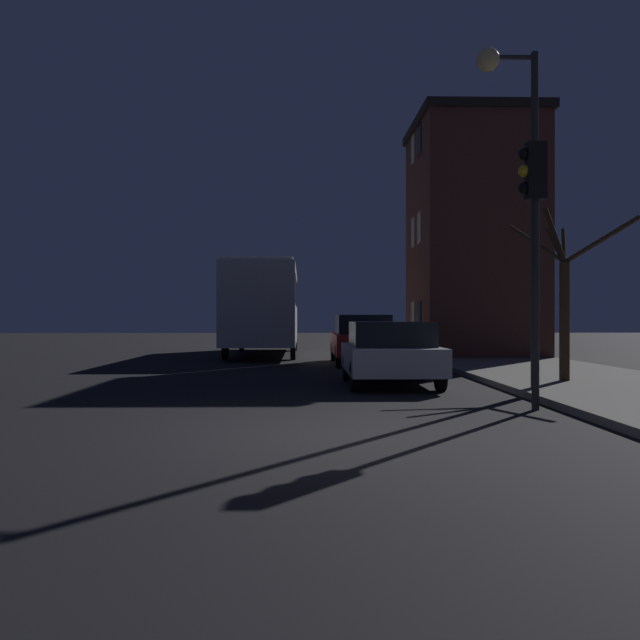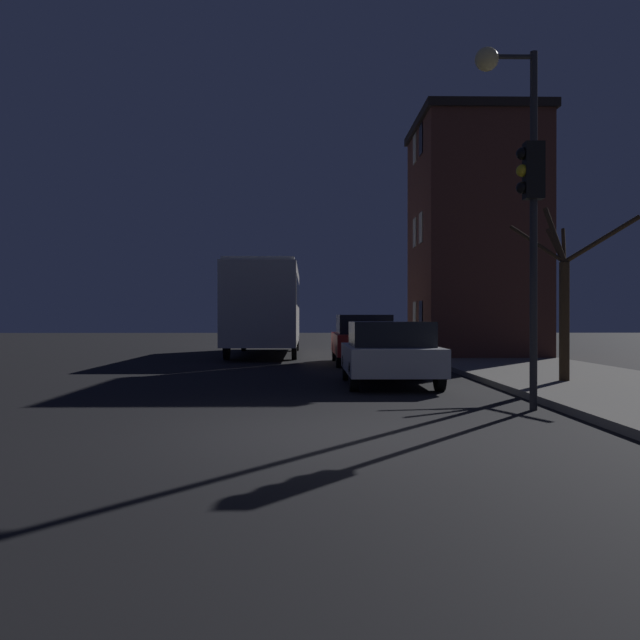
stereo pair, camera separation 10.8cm
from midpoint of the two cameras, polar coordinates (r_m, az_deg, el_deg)
name	(u,v)px [view 1 (the left image)]	position (r m, az deg, el deg)	size (l,w,h in m)	color
ground_plane	(337,434)	(9.06, 1.00, -9.13)	(120.00, 120.00, 0.00)	black
brick_building	(473,237)	(27.23, 12.00, 6.53)	(4.43, 5.74, 8.67)	brown
streetlamp	(515,150)	(14.38, 15.10, 13.03)	(1.20, 0.45, 6.47)	#28282B
traffic_light	(534,218)	(11.88, 16.47, 7.83)	(0.43, 0.24, 4.24)	#28282B
bare_tree	(565,292)	(16.13, 18.81, 2.12)	(2.43, 1.36, 3.77)	#382819
bus	(264,302)	(28.29, -4.59, 1.42)	(2.56, 10.45, 3.48)	beige
car_near_lane	(390,352)	(15.50, 5.43, -2.57)	(1.90, 3.92, 1.38)	#B7BABF
car_mid_lane	(362,338)	(22.48, 3.23, -1.48)	(1.81, 4.76, 1.56)	#B21E19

